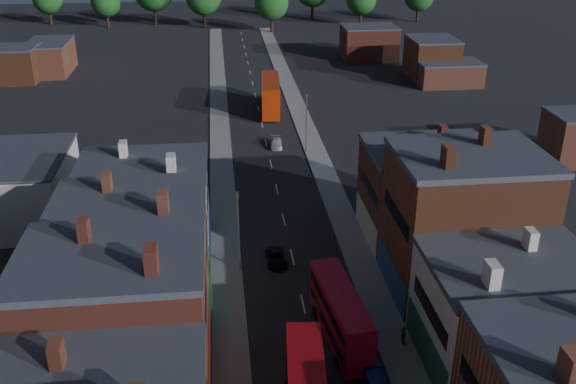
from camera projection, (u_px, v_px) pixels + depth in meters
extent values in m
cube|color=gray|center=(222.00, 185.00, 78.37)|extent=(3.00, 200.00, 0.12)
cube|color=gray|center=(327.00, 180.00, 79.68)|extent=(3.00, 200.00, 0.12)
cylinder|color=slate|center=(239.00, 234.00, 58.82)|extent=(0.16, 0.16, 8.00)
cube|color=slate|center=(237.00, 194.00, 57.13)|extent=(0.25, 0.70, 0.25)
cylinder|color=slate|center=(306.00, 124.00, 86.89)|extent=(0.16, 0.16, 8.00)
cube|color=slate|center=(307.00, 95.00, 85.20)|extent=(0.25, 0.70, 0.25)
cube|color=#A90921|center=(341.00, 314.00, 50.30)|extent=(3.42, 10.46, 4.11)
cube|color=black|center=(340.00, 322.00, 50.63)|extent=(3.39, 9.65, 0.84)
cube|color=black|center=(341.00, 304.00, 49.89)|extent=(3.39, 9.65, 0.84)
cylinder|color=black|center=(337.00, 363.00, 47.97)|extent=(0.38, 0.96, 0.93)
cylinder|color=black|center=(367.00, 358.00, 48.43)|extent=(0.38, 0.96, 0.93)
cylinder|color=black|center=(315.00, 312.00, 53.79)|extent=(0.38, 0.96, 0.93)
cylinder|color=black|center=(342.00, 308.00, 54.25)|extent=(0.38, 0.96, 0.93)
cube|color=#B02707|center=(271.00, 95.00, 103.55)|extent=(3.68, 12.51, 4.93)
cube|color=black|center=(271.00, 100.00, 103.95)|extent=(3.67, 11.53, 1.01)
cube|color=black|center=(271.00, 88.00, 103.05)|extent=(3.67, 11.53, 1.01)
cylinder|color=black|center=(262.00, 116.00, 100.89)|extent=(0.42, 1.14, 1.12)
cylinder|color=black|center=(280.00, 116.00, 100.99)|extent=(0.42, 1.14, 1.12)
cylinder|color=black|center=(262.00, 101.00, 108.04)|extent=(0.42, 1.14, 1.12)
cylinder|color=black|center=(279.00, 101.00, 108.14)|extent=(0.42, 1.14, 1.12)
imported|color=navy|center=(375.00, 380.00, 46.00)|extent=(1.79, 4.22, 1.35)
imported|color=black|center=(276.00, 258.00, 61.67)|extent=(1.90, 3.90, 1.07)
imported|color=silver|center=(276.00, 143.00, 89.95)|extent=(1.80, 3.98, 1.13)
imported|color=#565249|center=(404.00, 335.00, 50.22)|extent=(0.49, 0.99, 1.66)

